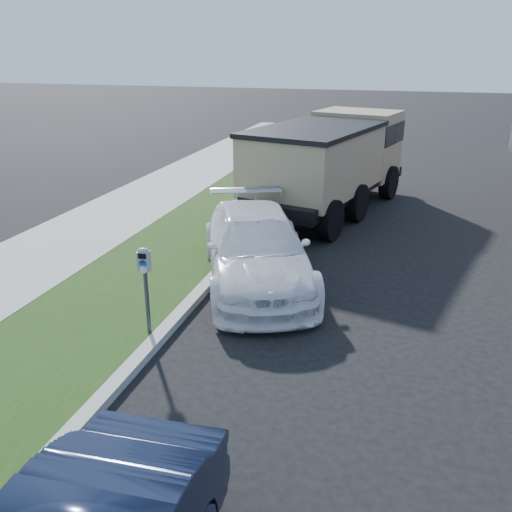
# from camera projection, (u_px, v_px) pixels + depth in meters

# --- Properties ---
(ground) EXTENTS (120.00, 120.00, 0.00)m
(ground) POSITION_uv_depth(u_px,v_px,m) (315.00, 335.00, 9.75)
(ground) COLOR black
(ground) RESTS_ON ground
(streetside) EXTENTS (6.12, 50.00, 0.15)m
(streetside) POSITION_uv_depth(u_px,v_px,m) (101.00, 260.00, 12.97)
(streetside) COLOR gray
(streetside) RESTS_ON ground
(parking_meter) EXTENTS (0.23, 0.17, 1.57)m
(parking_meter) POSITION_uv_depth(u_px,v_px,m) (145.00, 272.00, 9.17)
(parking_meter) COLOR #3F4247
(parking_meter) RESTS_ON ground
(white_wagon) EXTENTS (4.00, 5.70, 1.53)m
(white_wagon) POSITION_uv_depth(u_px,v_px,m) (256.00, 246.00, 11.84)
(white_wagon) COLOR white
(white_wagon) RESTS_ON ground
(dump_truck) EXTENTS (4.39, 7.65, 2.83)m
(dump_truck) POSITION_uv_depth(u_px,v_px,m) (331.00, 158.00, 16.92)
(dump_truck) COLOR black
(dump_truck) RESTS_ON ground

